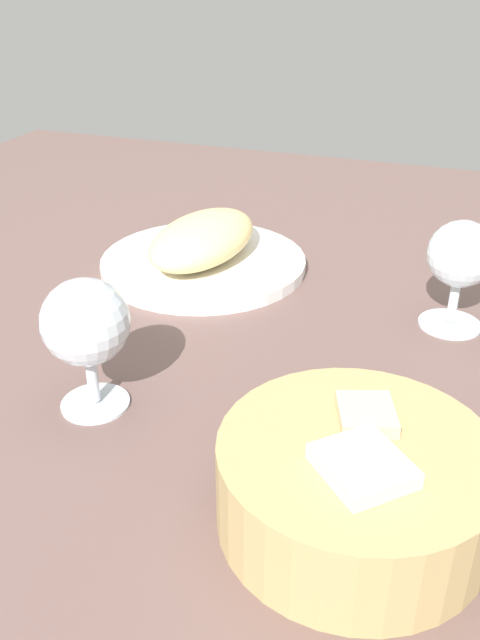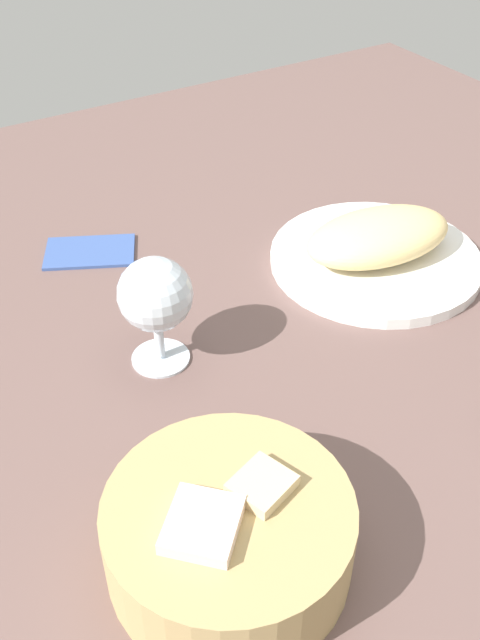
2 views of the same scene
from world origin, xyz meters
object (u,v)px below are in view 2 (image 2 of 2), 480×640
Objects in this scene: plate at (375,259)px; bread_basket at (228,534)px; folded_napkin at (90,250)px; wine_glass_near at (155,298)px.

bread_basket reaches higher than plate.
folded_napkin is at bearing -98.92° from bread_basket.
wine_glass_near is 23.71cm from folded_napkin.
folded_napkin is (28.88, -20.26, -0.30)cm from plate.
bread_basket is at bearing 35.98° from plate.
wine_glass_near reaches higher than bread_basket.
wine_glass_near reaches higher than folded_napkin.
plate is 2.12× the size of wine_glass_near.
folded_napkin is at bearing -93.27° from wine_glass_near.
wine_glass_near is at bearing -67.30° from folded_napkin.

